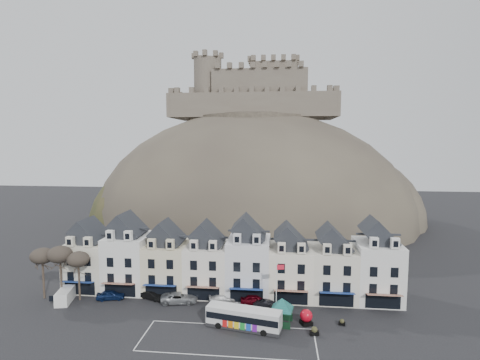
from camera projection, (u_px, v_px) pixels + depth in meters
The scene contains 21 objects.
ground at pixel (211, 344), 46.45m from camera, with size 300.00×300.00×0.00m, color black.
coach_bay_markings at pixel (228, 339), 47.47m from camera, with size 22.00×7.50×0.01m, color silver.
townhouse_terrace at pixel (229, 261), 61.67m from camera, with size 54.40×9.35×11.80m.
castle_hill at pixel (256, 223), 114.48m from camera, with size 100.00×76.00×68.00m.
castle at pixel (256, 92), 117.24m from camera, with size 50.20×22.20×22.00m.
tree_left_far at pixel (42, 256), 59.18m from camera, with size 3.61×3.61×8.24m.
tree_left_mid at pixel (60, 255), 58.83m from camera, with size 3.78×3.78×8.64m.
tree_left_near at pixel (78, 260), 58.58m from camera, with size 3.43×3.43×7.84m.
bus at pixel (244, 317), 50.09m from camera, with size 10.38×4.35×2.85m.
bus_shelter at pixel (282, 304), 51.09m from camera, with size 5.80×5.80×3.73m.
red_buoy at pixel (306, 317), 51.24m from camera, with size 1.88×1.88×2.12m.
flagpole at pixel (277, 287), 52.96m from camera, with size 1.13×0.31×7.96m.
white_van at pixel (65, 296), 58.37m from camera, with size 2.85×4.69×1.99m.
planter_west at pixel (342, 322), 51.08m from camera, with size 0.97×0.64×0.89m.
planter_east at pixel (314, 331), 48.47m from camera, with size 1.22×0.80×1.15m.
car_navy at pixel (111, 295), 59.37m from camera, with size 1.75×4.34×1.48m, color #0D1C44.
car_black at pixel (152, 295), 59.44m from camera, with size 1.38×3.95×1.30m, color black.
car_silver at pixel (179, 298), 58.17m from camera, with size 2.62×5.60×1.58m, color gray.
car_white at pixel (222, 299), 58.29m from camera, with size 1.70×4.19×1.22m, color silver.
car_maroon at pixel (255, 300), 57.47m from camera, with size 1.84×4.56×1.56m, color #50040E.
car_charcoal at pixel (269, 306), 55.37m from camera, with size 1.54×4.41×1.45m, color black.
Camera 1 is at (8.32, -43.41, 25.16)m, focal length 28.00 mm.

